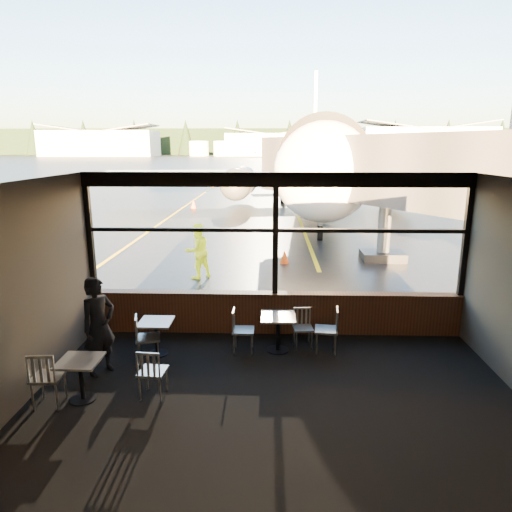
# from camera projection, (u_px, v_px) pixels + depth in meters

# --- Properties ---
(ground_plane) EXTENTS (520.00, 520.00, 0.00)m
(ground_plane) POSITION_uv_depth(u_px,v_px,m) (272.00, 161.00, 126.65)
(ground_plane) COLOR black
(ground_plane) RESTS_ON ground
(carpet_floor) EXTENTS (8.00, 6.00, 0.01)m
(carpet_floor) POSITION_uv_depth(u_px,v_px,m) (276.00, 408.00, 7.16)
(carpet_floor) COLOR black
(carpet_floor) RESTS_ON ground
(ceiling) EXTENTS (8.00, 6.00, 0.04)m
(ceiling) POSITION_uv_depth(u_px,v_px,m) (278.00, 184.00, 6.34)
(ceiling) COLOR #38332D
(ceiling) RESTS_ON ground
(wall_left) EXTENTS (0.04, 6.00, 3.50)m
(wall_left) POSITION_uv_depth(u_px,v_px,m) (12.00, 300.00, 6.88)
(wall_left) COLOR #4D473D
(wall_left) RESTS_ON ground
(wall_back) EXTENTS (8.00, 0.04, 3.50)m
(wall_back) POSITION_uv_depth(u_px,v_px,m) (280.00, 423.00, 3.83)
(wall_back) COLOR #4D473D
(wall_back) RESTS_ON ground
(window_sill) EXTENTS (8.00, 0.28, 0.90)m
(window_sill) POSITION_uv_depth(u_px,v_px,m) (275.00, 313.00, 9.97)
(window_sill) COLOR #4A2616
(window_sill) RESTS_ON ground
(window_header) EXTENTS (8.00, 0.18, 0.30)m
(window_header) POSITION_uv_depth(u_px,v_px,m) (276.00, 180.00, 9.29)
(window_header) COLOR black
(window_header) RESTS_ON ground
(mullion_left) EXTENTS (0.12, 0.12, 2.60)m
(mullion_left) POSITION_uv_depth(u_px,v_px,m) (90.00, 234.00, 9.69)
(mullion_left) COLOR black
(mullion_left) RESTS_ON ground
(mullion_centre) EXTENTS (0.12, 0.12, 2.60)m
(mullion_centre) POSITION_uv_depth(u_px,v_px,m) (275.00, 235.00, 9.56)
(mullion_centre) COLOR black
(mullion_centre) RESTS_ON ground
(mullion_right) EXTENTS (0.12, 0.12, 2.60)m
(mullion_right) POSITION_uv_depth(u_px,v_px,m) (466.00, 236.00, 9.43)
(mullion_right) COLOR black
(mullion_right) RESTS_ON ground
(window_transom) EXTENTS (8.00, 0.10, 0.08)m
(window_transom) POSITION_uv_depth(u_px,v_px,m) (275.00, 230.00, 9.53)
(window_transom) COLOR black
(window_transom) RESTS_ON ground
(airliner) EXTENTS (33.08, 38.68, 11.14)m
(airliner) POSITION_uv_depth(u_px,v_px,m) (318.00, 122.00, 30.51)
(airliner) COLOR white
(airliner) RESTS_ON ground_plane
(jet_bridge) EXTENTS (9.08, 11.10, 4.84)m
(jet_bridge) POSITION_uv_depth(u_px,v_px,m) (385.00, 197.00, 14.73)
(jet_bridge) COLOR #29292C
(jet_bridge) RESTS_ON ground_plane
(cafe_table_near) EXTENTS (0.68, 0.68, 0.74)m
(cafe_table_near) POSITION_uv_depth(u_px,v_px,m) (278.00, 333.00, 9.10)
(cafe_table_near) COLOR gray
(cafe_table_near) RESTS_ON carpet_floor
(cafe_table_mid) EXTENTS (0.63, 0.63, 0.70)m
(cafe_table_mid) POSITION_uv_depth(u_px,v_px,m) (157.00, 338.00, 8.95)
(cafe_table_mid) COLOR #A09A93
(cafe_table_mid) RESTS_ON carpet_floor
(cafe_table_left) EXTENTS (0.64, 0.64, 0.71)m
(cafe_table_left) POSITION_uv_depth(u_px,v_px,m) (81.00, 380.00, 7.33)
(cafe_table_left) COLOR #9B958F
(cafe_table_left) RESTS_ON carpet_floor
(chair_near_e) EXTENTS (0.56, 0.56, 0.93)m
(chair_near_e) POSITION_uv_depth(u_px,v_px,m) (326.00, 330.00, 9.03)
(chair_near_e) COLOR #AEAA9D
(chair_near_e) RESTS_ON carpet_floor
(chair_near_w) EXTENTS (0.48, 0.48, 0.89)m
(chair_near_w) POSITION_uv_depth(u_px,v_px,m) (243.00, 331.00, 9.05)
(chair_near_w) COLOR #B5AFA3
(chair_near_w) RESTS_ON carpet_floor
(chair_near_n) EXTENTS (0.48, 0.48, 0.81)m
(chair_near_n) POSITION_uv_depth(u_px,v_px,m) (303.00, 329.00, 9.26)
(chair_near_n) COLOR #B7B3A6
(chair_near_n) RESTS_ON carpet_floor
(chair_mid_s) EXTENTS (0.52, 0.52, 0.88)m
(chair_mid_s) POSITION_uv_depth(u_px,v_px,m) (153.00, 372.00, 7.42)
(chair_mid_s) COLOR beige
(chair_mid_s) RESTS_ON carpet_floor
(chair_mid_w) EXTENTS (0.61, 0.61, 0.92)m
(chair_mid_w) POSITION_uv_depth(u_px,v_px,m) (148.00, 338.00, 8.66)
(chair_mid_w) COLOR #AAA499
(chair_mid_w) RESTS_ON carpet_floor
(chair_left_s) EXTENTS (0.56, 0.56, 0.95)m
(chair_left_s) POSITION_uv_depth(u_px,v_px,m) (48.00, 377.00, 7.17)
(chair_left_s) COLOR #AFA99E
(chair_left_s) RESTS_ON carpet_floor
(passenger) EXTENTS (0.73, 0.78, 1.80)m
(passenger) POSITION_uv_depth(u_px,v_px,m) (99.00, 326.00, 8.10)
(passenger) COLOR black
(passenger) RESTS_ON carpet_floor
(ground_crew) EXTENTS (1.06, 1.04, 1.72)m
(ground_crew) POSITION_uv_depth(u_px,v_px,m) (197.00, 251.00, 14.10)
(ground_crew) COLOR #BFF219
(ground_crew) RESTS_ON ground_plane
(cone_nose) EXTENTS (0.33, 0.33, 0.46)m
(cone_nose) POSITION_uv_depth(u_px,v_px,m) (284.00, 257.00, 15.98)
(cone_nose) COLOR #FB3F07
(cone_nose) RESTS_ON ground_plane
(cone_wing) EXTENTS (0.39, 0.39, 0.54)m
(cone_wing) POSITION_uv_depth(u_px,v_px,m) (193.00, 204.00, 30.21)
(cone_wing) COLOR #FE6808
(cone_wing) RESTS_ON ground_plane
(hangar_left) EXTENTS (45.00, 18.00, 11.00)m
(hangar_left) POSITION_uv_depth(u_px,v_px,m) (101.00, 142.00, 185.94)
(hangar_left) COLOR silver
(hangar_left) RESTS_ON ground_plane
(hangar_mid) EXTENTS (38.00, 15.00, 10.00)m
(hangar_mid) POSITION_uv_depth(u_px,v_px,m) (272.00, 144.00, 188.62)
(hangar_mid) COLOR silver
(hangar_mid) RESTS_ON ground_plane
(hangar_right) EXTENTS (50.00, 20.00, 12.00)m
(hangar_right) POSITION_uv_depth(u_px,v_px,m) (424.00, 141.00, 179.62)
(hangar_right) COLOR silver
(hangar_right) RESTS_ON ground_plane
(fuel_tank_a) EXTENTS (8.00, 8.00, 6.00)m
(fuel_tank_a) POSITION_uv_depth(u_px,v_px,m) (199.00, 149.00, 187.16)
(fuel_tank_a) COLOR silver
(fuel_tank_a) RESTS_ON ground_plane
(fuel_tank_b) EXTENTS (8.00, 8.00, 6.00)m
(fuel_tank_b) POSITION_uv_depth(u_px,v_px,m) (223.00, 149.00, 186.83)
(fuel_tank_b) COLOR silver
(fuel_tank_b) RESTS_ON ground_plane
(fuel_tank_c) EXTENTS (8.00, 8.00, 6.00)m
(fuel_tank_c) POSITION_uv_depth(u_px,v_px,m) (248.00, 149.00, 186.51)
(fuel_tank_c) COLOR silver
(fuel_tank_c) RESTS_ON ground_plane
(treeline) EXTENTS (360.00, 3.00, 12.00)m
(treeline) POSITION_uv_depth(u_px,v_px,m) (272.00, 142.00, 212.68)
(treeline) COLOR black
(treeline) RESTS_ON ground_plane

